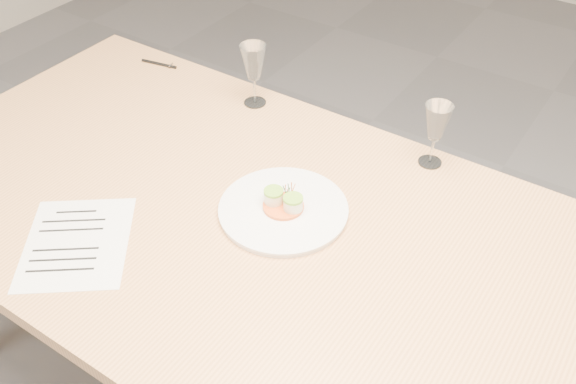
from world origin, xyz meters
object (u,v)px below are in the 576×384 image
Objects in this scene: recipe_sheet at (77,243)px; wine_glass_0 at (253,64)px; dinner_plate at (283,209)px; wine_glass_1 at (437,124)px; ballpoint_pen at (159,64)px; dining_table at (336,279)px.

wine_glass_0 reaches higher than recipe_sheet.
wine_glass_1 is (0.21, 0.38, 0.11)m from dinner_plate.
wine_glass_1 is (0.95, 0.01, 0.12)m from ballpoint_pen.
ballpoint_pen is 0.72× the size of wine_glass_1.
dinner_plate is at bearing -46.00° from wine_glass_0.
recipe_sheet is 2.96× the size of ballpoint_pen.
dining_table is 0.48m from wine_glass_1.
dinner_plate is 0.48m from recipe_sheet.
recipe_sheet is at bearing -126.96° from wine_glass_1.
ballpoint_pen reaches higher than recipe_sheet.
dining_table is 12.76× the size of wine_glass_0.
dinner_plate is 1.65× the size of wine_glass_0.
dining_table is at bearing -93.29° from wine_glass_1.
recipe_sheet is 2.00× the size of wine_glass_0.
ballpoint_pen is 0.95m from wine_glass_1.
wine_glass_1 reaches higher than dinner_plate.
wine_glass_1 reaches higher than dining_table.
dinner_plate is at bearing 8.89° from recipe_sheet.
ballpoint_pen is (-0.92, 0.43, 0.07)m from dining_table.
ballpoint_pen is 0.41m from wine_glass_0.
recipe_sheet is at bearing -133.85° from dinner_plate.
wine_glass_1 is at bearing 15.78° from recipe_sheet.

